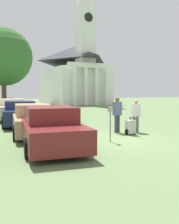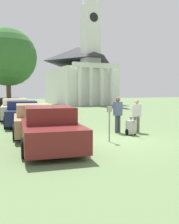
# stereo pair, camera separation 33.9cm
# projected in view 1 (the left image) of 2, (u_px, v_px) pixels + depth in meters

# --- Properties ---
(ground_plane) EXTENTS (120.00, 120.00, 0.00)m
(ground_plane) POSITION_uv_depth(u_px,v_px,m) (114.00, 140.00, 10.43)
(ground_plane) COLOR #607A4C
(parked_car_maroon) EXTENTS (2.54, 5.49, 1.49)m
(parked_car_maroon) POSITION_uv_depth(u_px,v_px,m) (50.00, 128.00, 9.36)
(parked_car_maroon) COLOR maroon
(parked_car_maroon) RESTS_ON ground_plane
(parked_car_tan) EXTENTS (2.35, 5.23, 1.44)m
(parked_car_tan) POSITION_uv_depth(u_px,v_px,m) (32.00, 120.00, 12.05)
(parked_car_tan) COLOR tan
(parked_car_tan) RESTS_ON ground_plane
(parked_car_navy) EXTENTS (2.47, 4.94, 1.46)m
(parked_car_navy) POSITION_uv_depth(u_px,v_px,m) (20.00, 114.00, 15.26)
(parked_car_navy) COLOR #19234C
(parked_car_navy) RESTS_ON ground_plane
(parked_car_cream) EXTENTS (2.45, 5.25, 1.51)m
(parked_car_cream) POSITION_uv_depth(u_px,v_px,m) (12.00, 109.00, 18.32)
(parked_car_cream) COLOR beige
(parked_car_cream) RESTS_ON ground_plane
(parked_car_black) EXTENTS (2.40, 4.84, 1.47)m
(parked_car_black) POSITION_uv_depth(u_px,v_px,m) (5.00, 107.00, 21.85)
(parked_car_black) COLOR black
(parked_car_black) RESTS_ON ground_plane
(parking_meter) EXTENTS (0.18, 0.09, 1.44)m
(parking_meter) POSITION_uv_depth(u_px,v_px,m) (110.00, 117.00, 10.10)
(parking_meter) COLOR slate
(parking_meter) RESTS_ON ground_plane
(person_worker) EXTENTS (0.45, 0.29, 1.76)m
(person_worker) POSITION_uv_depth(u_px,v_px,m) (117.00, 112.00, 12.32)
(person_worker) COLOR #3F3F47
(person_worker) RESTS_ON ground_plane
(person_supervisor) EXTENTS (0.47, 0.35, 1.64)m
(person_supervisor) POSITION_uv_depth(u_px,v_px,m) (136.00, 114.00, 12.44)
(person_supervisor) COLOR #665B4C
(person_supervisor) RESTS_ON ground_plane
(equipment_cart) EXTENTS (0.51, 1.00, 1.00)m
(equipment_cart) POSITION_uv_depth(u_px,v_px,m) (131.00, 127.00, 11.74)
(equipment_cart) COLOR #B2B2AD
(equipment_cart) RESTS_ON ground_plane
(church) EXTENTS (8.68, 14.48, 21.97)m
(church) POSITION_uv_depth(u_px,v_px,m) (74.00, 71.00, 42.26)
(church) COLOR white
(church) RESTS_ON ground_plane
(shade_tree) EXTENTS (5.40, 5.40, 7.97)m
(shade_tree) POSITION_uv_depth(u_px,v_px,m) (3.00, 57.00, 23.24)
(shade_tree) COLOR brown
(shade_tree) RESTS_ON ground_plane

